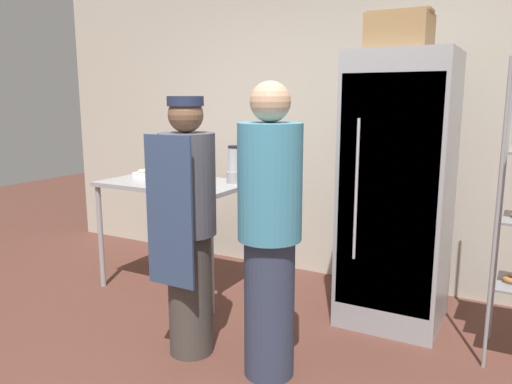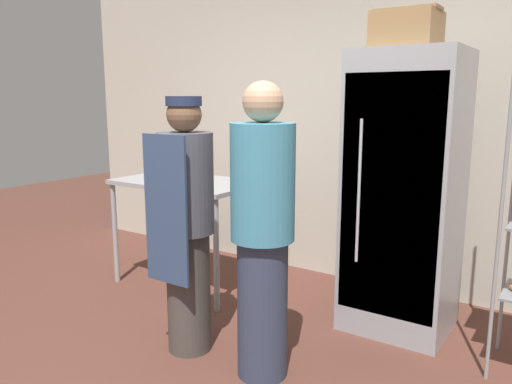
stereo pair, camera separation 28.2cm
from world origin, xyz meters
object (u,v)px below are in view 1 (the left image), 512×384
Objects in this scene: binder_stack at (173,179)px; cardboard_storage_box at (400,31)px; blender_pitcher at (234,166)px; person_baker at (188,225)px; person_customer at (270,232)px; donut_box at (152,173)px; refrigerator at (397,192)px.

cardboard_storage_box reaches higher than binder_stack.
person_baker is at bearing -73.82° from blender_pitcher.
person_customer is at bearing -112.14° from cardboard_storage_box.
refrigerator is at bearing 4.19° from donut_box.
person_customer is at bearing -50.47° from blender_pitcher.
binder_stack is 2.01m from cardboard_storage_box.
person_customer is at bearing -30.49° from binder_stack.
binder_stack is at bearing -169.92° from cardboard_storage_box.
cardboard_storage_box reaches higher than person_customer.
donut_box is at bearing -170.82° from blender_pitcher.
binder_stack is (-0.39, -0.31, -0.09)m from blender_pitcher.
blender_pitcher is 0.50m from binder_stack.
refrigerator is 1.13× the size of person_customer.
cardboard_storage_box is (-0.03, -0.04, 1.07)m from refrigerator.
refrigerator is at bearing 11.14° from binder_stack.
cardboard_storage_box is 1.61m from person_customer.
cardboard_storage_box is (2.04, 0.11, 1.07)m from donut_box.
refrigerator reaches higher than person_baker.
refrigerator is 1.17m from person_customer.
donut_box is 0.77m from blender_pitcher.
person_customer reaches higher than donut_box.
donut_box is 0.96× the size of blender_pitcher.
donut_box is 0.74× the size of cardboard_storage_box.
cardboard_storage_box reaches higher than blender_pitcher.
refrigerator is 1.19× the size of person_baker.
blender_pitcher is 0.99× the size of binder_stack.
binder_stack is at bearing 149.51° from person_customer.
refrigerator is at bearing 67.18° from person_customer.
person_customer is at bearing -112.82° from refrigerator.
donut_box is 0.18× the size of person_baker.
cardboard_storage_box is at bearing -128.80° from refrigerator.
blender_pitcher is 1.61m from cardboard_storage_box.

